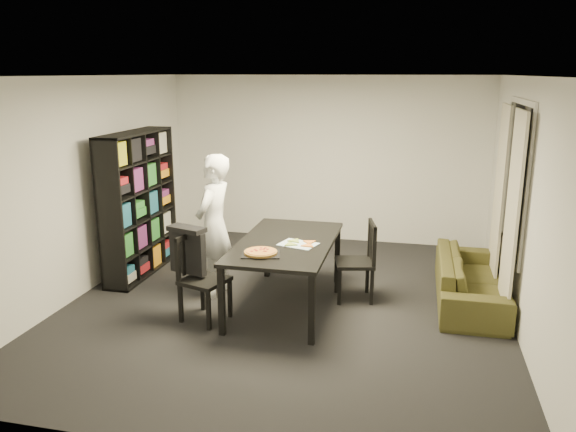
% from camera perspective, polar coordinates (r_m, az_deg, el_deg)
% --- Properties ---
extents(room, '(5.01, 5.51, 2.61)m').
position_cam_1_polar(room, '(6.29, -0.11, 2.12)').
color(room, black).
rests_on(room, ground).
extents(window_pane, '(0.02, 1.40, 1.60)m').
position_cam_1_polar(window_pane, '(6.77, 22.14, 3.66)').
color(window_pane, black).
rests_on(window_pane, room).
extents(window_frame, '(0.03, 1.52, 1.72)m').
position_cam_1_polar(window_frame, '(6.77, 22.10, 3.66)').
color(window_frame, white).
rests_on(window_frame, room).
extents(curtain_left, '(0.03, 0.70, 2.25)m').
position_cam_1_polar(curtain_left, '(6.32, 21.77, -0.26)').
color(curtain_left, beige).
rests_on(curtain_left, room).
extents(curtain_right, '(0.03, 0.70, 2.25)m').
position_cam_1_polar(curtain_right, '(7.32, 20.63, 1.75)').
color(curtain_right, beige).
rests_on(curtain_right, room).
extents(bookshelf, '(0.35, 1.50, 1.90)m').
position_cam_1_polar(bookshelf, '(7.67, -14.93, 1.19)').
color(bookshelf, black).
rests_on(bookshelf, room).
extents(dining_table, '(1.04, 1.87, 0.78)m').
position_cam_1_polar(dining_table, '(6.38, -0.20, -3.16)').
color(dining_table, black).
rests_on(dining_table, room).
extents(chair_left, '(0.55, 0.55, 0.95)m').
position_cam_1_polar(chair_left, '(6.19, -9.15, -5.56)').
color(chair_left, black).
rests_on(chair_left, room).
extents(chair_right, '(0.53, 0.53, 0.95)m').
position_cam_1_polar(chair_right, '(6.69, 7.56, -4.00)').
color(chair_right, black).
rests_on(chair_right, room).
extents(draped_jacket, '(0.46, 0.30, 0.53)m').
position_cam_1_polar(draped_jacket, '(6.19, -10.17, -3.22)').
color(draped_jacket, black).
rests_on(draped_jacket, chair_left).
extents(person, '(0.47, 0.67, 1.72)m').
position_cam_1_polar(person, '(6.76, -7.52, -0.98)').
color(person, white).
rests_on(person, room).
extents(baking_tray, '(0.46, 0.40, 0.01)m').
position_cam_1_polar(baking_tray, '(5.92, -2.76, -3.85)').
color(baking_tray, black).
rests_on(baking_tray, dining_table).
extents(pepperoni_pizza, '(0.35, 0.35, 0.03)m').
position_cam_1_polar(pepperoni_pizza, '(5.90, -2.79, -3.68)').
color(pepperoni_pizza, olive).
rests_on(pepperoni_pizza, dining_table).
extents(kitchen_towel, '(0.47, 0.40, 0.01)m').
position_cam_1_polar(kitchen_towel, '(6.24, 1.04, -2.89)').
color(kitchen_towel, white).
rests_on(kitchen_towel, dining_table).
extents(pizza_slices, '(0.40, 0.35, 0.01)m').
position_cam_1_polar(pizza_slices, '(6.24, 1.28, -2.76)').
color(pizza_slices, gold).
rests_on(pizza_slices, dining_table).
extents(sofa, '(0.74, 1.90, 0.55)m').
position_cam_1_polar(sofa, '(6.97, 18.04, -6.13)').
color(sofa, '#3A3817').
rests_on(sofa, room).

